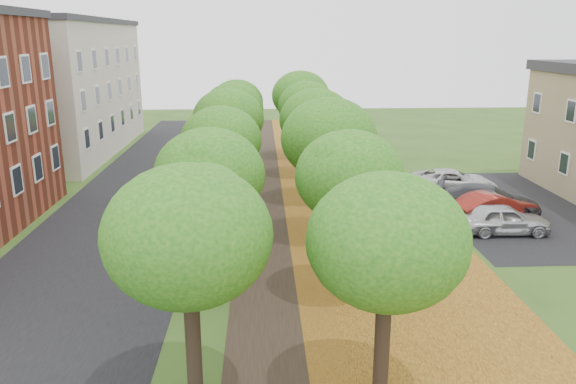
{
  "coord_description": "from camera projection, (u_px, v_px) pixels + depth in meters",
  "views": [
    {
      "loc": [
        -0.43,
        -12.66,
        9.06
      ],
      "look_at": [
        0.71,
        10.86,
        2.5
      ],
      "focal_mm": 35.0,
      "sensor_mm": 36.0,
      "label": 1
    }
  ],
  "objects": [
    {
      "name": "tree_row_east",
      "position": [
        322.0,
        132.0,
        28.0
      ],
      "size": [
        4.0,
        34.0,
        6.15
      ],
      "color": "black",
      "rests_on": "ground"
    },
    {
      "name": "car_white",
      "position": [
        453.0,
        181.0,
        33.41
      ],
      "size": [
        5.36,
        3.14,
        1.4
      ],
      "primitive_type": "imported",
      "rotation": [
        0.0,
        0.0,
        1.4
      ],
      "color": "silver",
      "rests_on": "ground"
    },
    {
      "name": "building_cream",
      "position": [
        50.0,
        87.0,
        44.19
      ],
      "size": [
        10.3,
        20.3,
        10.4
      ],
      "color": "beige",
      "rests_on": "ground"
    },
    {
      "name": "car_silver",
      "position": [
        504.0,
        219.0,
        26.5
      ],
      "size": [
        4.25,
        1.8,
        1.43
      ],
      "primitive_type": "imported",
      "rotation": [
        0.0,
        0.0,
        1.54
      ],
      "color": "#BBBBC0",
      "rests_on": "ground"
    },
    {
      "name": "parking_lot",
      "position": [
        517.0,
        208.0,
        30.66
      ],
      "size": [
        9.0,
        16.0,
        0.01
      ],
      "primitive_type": "cube",
      "color": "black",
      "rests_on": "ground"
    },
    {
      "name": "tree_row_west",
      "position": [
        225.0,
        133.0,
        27.78
      ],
      "size": [
        4.0,
        34.0,
        6.15
      ],
      "color": "black",
      "rests_on": "ground"
    },
    {
      "name": "car_red",
      "position": [
        493.0,
        207.0,
        28.21
      ],
      "size": [
        4.75,
        2.82,
        1.48
      ],
      "primitive_type": "imported",
      "rotation": [
        0.0,
        0.0,
        1.87
      ],
      "color": "maroon",
      "rests_on": "ground"
    },
    {
      "name": "street_asphalt",
      "position": [
        124.0,
        219.0,
        28.71
      ],
      "size": [
        8.0,
        70.0,
        0.01
      ],
      "primitive_type": "cube",
      "color": "black",
      "rests_on": "ground"
    },
    {
      "name": "leaf_verge",
      "position": [
        366.0,
        216.0,
        29.3
      ],
      "size": [
        7.5,
        70.0,
        0.01
      ],
      "primitive_type": "cube",
      "color": "#B38221",
      "rests_on": "ground"
    },
    {
      "name": "car_grey",
      "position": [
        488.0,
        200.0,
        29.37
      ],
      "size": [
        5.7,
        3.91,
        1.53
      ],
      "primitive_type": "imported",
      "rotation": [
        0.0,
        0.0,
        1.2
      ],
      "color": "#2F2F33",
      "rests_on": "ground"
    },
    {
      "name": "footpath",
      "position": [
        270.0,
        217.0,
        29.07
      ],
      "size": [
        3.2,
        70.0,
        0.01
      ],
      "primitive_type": "cube",
      "color": "black",
      "rests_on": "ground"
    }
  ]
}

